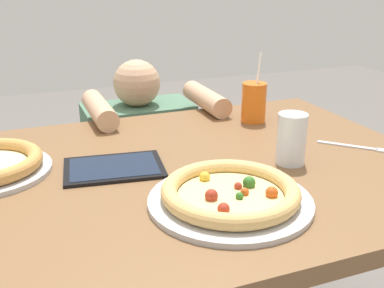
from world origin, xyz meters
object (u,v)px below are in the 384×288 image
(fork, at_px, (359,147))
(diner_seated, at_px, (141,183))
(tablet, at_px, (114,168))
(water_cup_clear, at_px, (292,138))
(drink_cup_colored, at_px, (254,102))
(pizza_near, at_px, (230,195))

(fork, xyz_separation_m, diner_seated, (-0.43, 0.74, -0.36))
(fork, distance_m, diner_seated, 0.92)
(tablet, distance_m, diner_seated, 0.77)
(water_cup_clear, height_order, tablet, water_cup_clear)
(diner_seated, bearing_deg, drink_cup_colored, -56.78)
(tablet, bearing_deg, fork, -8.75)
(pizza_near, xyz_separation_m, tablet, (-0.19, 0.27, -0.02))
(pizza_near, bearing_deg, diner_seated, 87.10)
(drink_cup_colored, height_order, diner_seated, drink_cup_colored)
(drink_cup_colored, bearing_deg, fork, -64.10)
(drink_cup_colored, xyz_separation_m, diner_seated, (-0.27, 0.41, -0.42))
(fork, height_order, diner_seated, diner_seated)
(drink_cup_colored, relative_size, water_cup_clear, 1.71)
(water_cup_clear, relative_size, diner_seated, 0.14)
(drink_cup_colored, relative_size, diner_seated, 0.25)
(drink_cup_colored, bearing_deg, water_cup_clear, -103.11)
(drink_cup_colored, distance_m, diner_seated, 0.65)
(drink_cup_colored, bearing_deg, tablet, -156.51)
(drink_cup_colored, distance_m, water_cup_clear, 0.35)
(fork, bearing_deg, tablet, 171.25)
(water_cup_clear, relative_size, fork, 0.83)
(fork, relative_size, tablet, 0.60)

